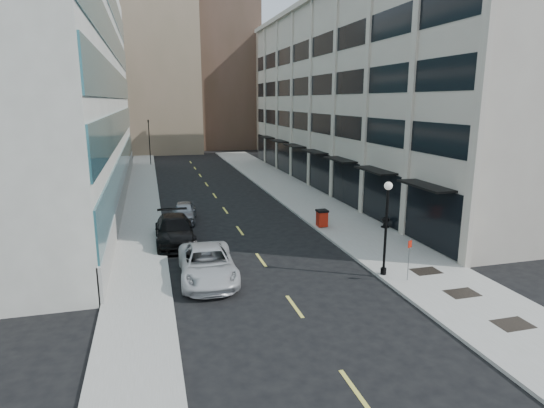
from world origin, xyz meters
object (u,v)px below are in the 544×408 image
traffic_signal (148,123)px  lamppost (386,220)px  car_black_pickup (175,230)px  car_silver_sedan (184,212)px  urn_planter (385,221)px  sign_post (409,253)px  trash_bin (322,218)px  car_white_van (207,264)px

traffic_signal → lamppost: traffic_signal is taller
traffic_signal → car_black_pickup: size_ratio=1.23×
car_silver_sedan → urn_planter: size_ratio=5.57×
car_silver_sedan → sign_post: bearing=-49.7°
traffic_signal → lamppost: 45.39m
lamppost → trash_bin: bearing=88.6°
car_white_van → car_silver_sedan: 11.59m
car_white_van → urn_planter: bearing=25.8°
sign_post → urn_planter: size_ratio=2.92×
car_black_pickup → car_silver_sedan: size_ratio=1.39×
car_black_pickup → car_silver_sedan: car_black_pickup is taller
traffic_signal → trash_bin: size_ratio=5.89×
lamppost → sign_post: size_ratio=2.24×
car_black_pickup → urn_planter: 14.02m
trash_bin → sign_post: bearing=-87.4°
urn_planter → sign_post: bearing=-112.4°
sign_post → urn_planter: (3.56, 8.65, -0.95)m
car_silver_sedan → urn_planter: 14.31m
traffic_signal → sign_post: traffic_signal is taller
car_silver_sedan → lamppost: 16.30m
car_white_van → car_silver_sedan: (-0.21, 11.59, -0.10)m
car_black_pickup → sign_post: 14.04m
car_black_pickup → car_silver_sedan: 5.33m
car_black_pickup → sign_post: sign_post is taller
car_white_van → trash_bin: 11.17m
car_black_pickup → sign_post: bearing=-41.5°
lamppost → sign_post: (0.74, -1.01, -1.41)m
car_silver_sedan → sign_post: size_ratio=1.91×
car_white_van → car_silver_sedan: size_ratio=1.41×
car_silver_sedan → lamppost: bearing=-49.9°
car_silver_sedan → sign_post: sign_post is taller
trash_bin → urn_planter: 4.30m
traffic_signal → car_silver_sedan: size_ratio=1.71×
car_black_pickup → trash_bin: (9.92, 0.62, -0.04)m
traffic_signal → sign_post: bearing=-75.6°
car_black_pickup → trash_bin: car_black_pickup is taller
car_black_pickup → trash_bin: 9.94m
trash_bin → car_silver_sedan: bearing=152.4°
car_silver_sedan → car_white_van: bearing=-81.6°
car_white_van → trash_bin: size_ratio=4.85×
lamppost → car_black_pickup: bearing=139.3°
sign_post → car_black_pickup: bearing=117.0°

